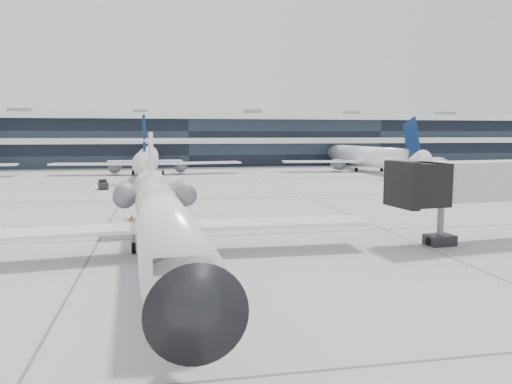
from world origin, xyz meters
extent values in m
plane|color=#979799|center=(0.00, 0.00, 0.00)|extent=(220.00, 220.00, 0.00)
cube|color=black|center=(0.00, 82.00, 5.00)|extent=(170.00, 22.00, 10.00)
cylinder|color=white|center=(-5.96, -6.00, 2.34)|extent=(4.06, 24.56, 2.75)
cone|color=black|center=(-5.23, -19.63, 2.34)|extent=(2.90, 3.00, 2.75)
cone|color=white|center=(-6.71, 7.84, 2.65)|extent=(2.78, 3.40, 2.61)
cube|color=white|center=(-12.63, -5.34, 1.63)|extent=(11.45, 4.01, 0.22)
cube|color=white|center=(0.59, -4.63, 1.63)|extent=(11.25, 2.83, 0.22)
cylinder|color=slate|center=(-8.45, 2.23, 2.75)|extent=(1.71, 3.54, 1.53)
cylinder|color=slate|center=(-4.38, 2.45, 2.75)|extent=(1.71, 3.54, 1.53)
cube|color=white|center=(-6.68, 7.22, 4.79)|extent=(0.43, 2.66, 4.58)
cube|color=white|center=(-6.70, 7.63, 6.42)|extent=(7.41, 2.02, 0.16)
cylinder|color=black|center=(-5.44, -15.66, 0.29)|extent=(0.21, 0.58, 0.57)
cylinder|color=black|center=(-7.60, -4.05, 0.33)|extent=(0.28, 0.66, 0.65)
cylinder|color=black|center=(-4.55, -3.88, 0.33)|extent=(0.28, 0.66, 0.65)
cube|color=silver|center=(16.21, -4.89, 3.99)|extent=(13.20, 3.95, 2.41)
cube|color=black|center=(9.57, -5.59, 3.90)|extent=(2.71, 3.21, 2.60)
cylinder|color=slate|center=(11.14, -5.43, 1.30)|extent=(0.41, 0.41, 2.60)
cube|color=black|center=(11.14, -5.43, 0.32)|extent=(1.80, 1.47, 0.65)
imported|color=#B1E518|center=(-3.70, -12.11, 0.86)|extent=(0.75, 0.71, 1.72)
cube|color=white|center=(-4.62, -13.90, 0.62)|extent=(2.15, 2.80, 1.01)
cube|color=black|center=(-4.45, -13.36, 1.29)|extent=(1.49, 1.34, 0.56)
cylinder|color=black|center=(-4.93, -12.85, 0.25)|extent=(0.35, 0.53, 0.49)
cylinder|color=black|center=(-3.76, -13.23, 0.25)|extent=(0.35, 0.53, 0.49)
cylinder|color=black|center=(-5.49, -14.56, 0.25)|extent=(0.35, 0.53, 0.49)
cylinder|color=black|center=(-4.31, -14.94, 0.25)|extent=(0.35, 0.53, 0.49)
cone|color=#E0530B|center=(-8.33, 7.49, 0.27)|extent=(0.35, 0.35, 0.54)
cube|color=#E0530B|center=(-8.33, 7.49, 0.01)|extent=(0.45, 0.45, 0.03)
cube|color=black|center=(-13.06, 31.46, 0.48)|extent=(1.49, 2.11, 0.79)
cube|color=black|center=(-13.15, 31.89, 1.00)|extent=(1.10, 0.96, 0.44)
cylinder|color=black|center=(-13.67, 32.05, 0.19)|extent=(0.23, 0.41, 0.38)
cylinder|color=black|center=(-12.73, 32.24, 0.19)|extent=(0.23, 0.41, 0.38)
cylinder|color=black|center=(-13.39, 30.68, 0.19)|extent=(0.23, 0.41, 0.38)
cylinder|color=black|center=(-12.45, 30.87, 0.19)|extent=(0.23, 0.41, 0.38)
camera|label=1|loc=(-5.99, -33.35, 6.93)|focal=35.00mm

